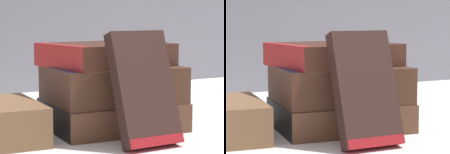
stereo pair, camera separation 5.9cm
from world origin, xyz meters
The scene contains 7 objects.
ground_plane centered at (0.00, 0.00, 0.00)m, with size 3.00×3.00×0.00m, color silver.
book_flat_bottom centered at (0.06, 0.05, 0.02)m, with size 0.20×0.16×0.04m.
book_flat_middle centered at (0.06, 0.05, 0.07)m, with size 0.19×0.15×0.05m.
book_flat_top centered at (0.06, 0.06, 0.11)m, with size 0.18×0.15×0.03m.
book_leaning_front centered at (0.05, -0.06, 0.07)m, with size 0.08×0.07×0.15m.
pocket_watch centered at (0.10, 0.04, 0.13)m, with size 0.05×0.05×0.01m.
reading_glasses centered at (-0.03, 0.19, 0.00)m, with size 0.11×0.07×0.00m.
Camera 2 is at (-0.26, -0.64, 0.17)m, focal length 85.00 mm.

